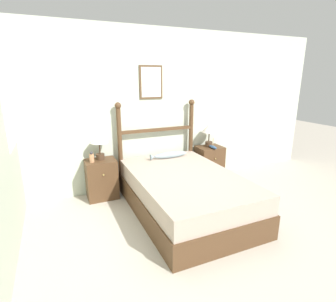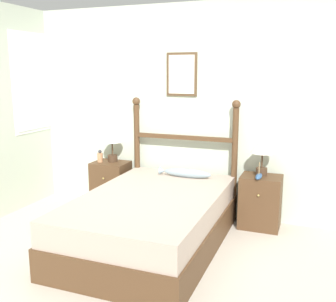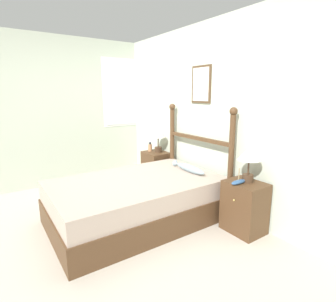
% 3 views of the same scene
% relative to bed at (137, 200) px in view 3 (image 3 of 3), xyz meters
% --- Properties ---
extents(ground_plane, '(16.00, 16.00, 0.00)m').
position_rel_bed_xyz_m(ground_plane, '(0.07, -0.60, -0.27)').
color(ground_plane, '#B7AD9E').
extents(wall_back, '(6.40, 0.08, 2.55)m').
position_rel_bed_xyz_m(wall_back, '(0.07, 1.13, 1.01)').
color(wall_back, beige).
rests_on(wall_back, ground_plane).
extents(wall_left, '(0.08, 6.40, 2.55)m').
position_rel_bed_xyz_m(wall_left, '(-2.06, -0.56, 1.01)').
color(wall_left, beige).
rests_on(wall_left, ground_plane).
extents(bed, '(1.33, 2.08, 0.54)m').
position_rel_bed_xyz_m(bed, '(0.00, 0.00, 0.00)').
color(bed, '#4C331E').
rests_on(bed, ground_plane).
extents(headboard, '(1.36, 0.10, 1.44)m').
position_rel_bed_xyz_m(headboard, '(0.00, 1.00, 0.53)').
color(headboard, '#4C331E').
rests_on(headboard, ground_plane).
extents(nightstand_left, '(0.45, 0.38, 0.60)m').
position_rel_bed_xyz_m(nightstand_left, '(-0.96, 0.90, 0.03)').
color(nightstand_left, '#4C331E').
rests_on(nightstand_left, ground_plane).
extents(nightstand_right, '(0.45, 0.38, 0.60)m').
position_rel_bed_xyz_m(nightstand_right, '(0.96, 0.90, 0.03)').
color(nightstand_right, '#4C331E').
rests_on(nightstand_right, ground_plane).
extents(table_lamp_left, '(0.26, 0.26, 0.41)m').
position_rel_bed_xyz_m(table_lamp_left, '(-0.95, 0.94, 0.64)').
color(table_lamp_left, '#422D1E').
rests_on(table_lamp_left, nightstand_left).
extents(table_lamp_right, '(0.26, 0.26, 0.41)m').
position_rel_bed_xyz_m(table_lamp_right, '(0.95, 0.93, 0.64)').
color(table_lamp_right, '#422D1E').
rests_on(table_lamp_right, nightstand_right).
extents(bottle, '(0.07, 0.07, 0.16)m').
position_rel_bed_xyz_m(bottle, '(-1.09, 0.86, 0.41)').
color(bottle, tan).
rests_on(bottle, nightstand_left).
extents(model_boat, '(0.07, 0.22, 0.18)m').
position_rel_bed_xyz_m(model_boat, '(0.95, 0.78, 0.36)').
color(model_boat, '#335684').
rests_on(model_boat, nightstand_right).
extents(fish_pillow, '(0.63, 0.10, 0.10)m').
position_rel_bed_xyz_m(fish_pillow, '(0.10, 0.76, 0.33)').
color(fish_pillow, '#8499A3').
rests_on(fish_pillow, bed).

